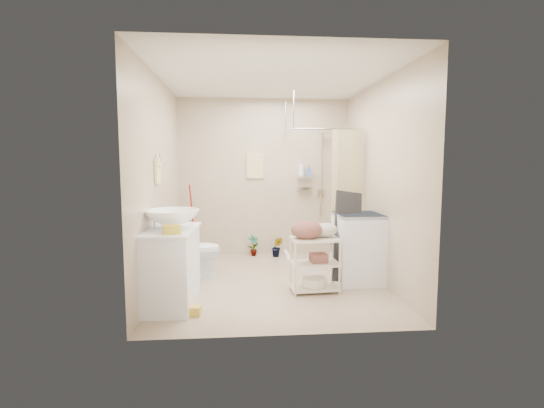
% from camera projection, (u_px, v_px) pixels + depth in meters
% --- Properties ---
extents(floor, '(3.20, 3.20, 0.00)m').
position_uv_depth(floor, '(272.00, 282.00, 5.13)').
color(floor, tan).
rests_on(floor, ground).
extents(ceiling, '(2.80, 3.20, 0.04)m').
position_uv_depth(ceiling, '(272.00, 77.00, 4.86)').
color(ceiling, silver).
rests_on(ceiling, ground).
extents(wall_back, '(2.80, 0.04, 2.60)m').
position_uv_depth(wall_back, '(264.00, 178.00, 6.58)').
color(wall_back, '#BCAB92').
rests_on(wall_back, ground).
extents(wall_front, '(2.80, 0.04, 2.60)m').
position_uv_depth(wall_front, '(287.00, 191.00, 3.41)').
color(wall_front, '#BCAB92').
rests_on(wall_front, ground).
extents(wall_left, '(0.04, 3.20, 2.60)m').
position_uv_depth(wall_left, '(160.00, 183.00, 4.88)').
color(wall_left, '#BCAB92').
rests_on(wall_left, ground).
extents(wall_right, '(0.04, 3.20, 2.60)m').
position_uv_depth(wall_right, '(379.00, 182.00, 5.11)').
color(wall_right, '#BCAB92').
rests_on(wall_right, ground).
extents(vanity, '(0.57, 0.97, 0.84)m').
position_uv_depth(vanity, '(171.00, 267.00, 4.28)').
color(vanity, silver).
rests_on(vanity, ground).
extents(sink, '(0.73, 0.73, 0.20)m').
position_uv_depth(sink, '(172.00, 219.00, 4.26)').
color(sink, white).
rests_on(sink, vanity).
extents(counter_basket, '(0.19, 0.17, 0.09)m').
position_uv_depth(counter_basket, '(172.00, 229.00, 3.93)').
color(counter_basket, gold).
rests_on(counter_basket, vanity).
extents(floor_basket, '(0.26, 0.21, 0.13)m').
position_uv_depth(floor_basket, '(192.00, 309.00, 4.01)').
color(floor_basket, gold).
rests_on(floor_basket, ground).
extents(toilet, '(0.74, 0.45, 0.73)m').
position_uv_depth(toilet, '(194.00, 250.00, 5.36)').
color(toilet, white).
rests_on(toilet, ground).
extents(mop, '(0.15, 0.15, 1.19)m').
position_uv_depth(mop, '(190.00, 222.00, 6.39)').
color(mop, '#A70711').
rests_on(mop, ground).
extents(potted_plant_a, '(0.22, 0.20, 0.35)m').
position_uv_depth(potted_plant_a, '(253.00, 245.00, 6.55)').
color(potted_plant_a, brown).
rests_on(potted_plant_a, ground).
extents(potted_plant_b, '(0.21, 0.18, 0.33)m').
position_uv_depth(potted_plant_b, '(277.00, 247.00, 6.49)').
color(potted_plant_b, '#915A32').
rests_on(potted_plant_b, ground).
extents(hanging_towel, '(0.28, 0.03, 0.42)m').
position_uv_depth(hanging_towel, '(255.00, 166.00, 6.53)').
color(hanging_towel, beige).
rests_on(hanging_towel, wall_back).
extents(towel_ring, '(0.04, 0.22, 0.34)m').
position_uv_depth(towel_ring, '(157.00, 169.00, 4.67)').
color(towel_ring, '#F1DA8A').
rests_on(towel_ring, wall_left).
extents(tp_holder, '(0.08, 0.12, 0.14)m').
position_uv_depth(tp_holder, '(165.00, 228.00, 5.00)').
color(tp_holder, white).
rests_on(tp_holder, wall_left).
extents(shower, '(1.10, 1.10, 2.10)m').
position_uv_depth(shower, '(321.00, 195.00, 6.13)').
color(shower, silver).
rests_on(shower, ground).
extents(shampoo_bottle_a, '(0.11, 0.11, 0.26)m').
position_uv_depth(shampoo_bottle_a, '(301.00, 169.00, 6.54)').
color(shampoo_bottle_a, silver).
rests_on(shampoo_bottle_a, shower).
extents(shampoo_bottle_b, '(0.09, 0.10, 0.18)m').
position_uv_depth(shampoo_bottle_b, '(309.00, 171.00, 6.53)').
color(shampoo_bottle_b, '#3C5FA8').
rests_on(shampoo_bottle_b, shower).
extents(washing_machine, '(0.62, 0.64, 0.89)m').
position_uv_depth(washing_machine, '(359.00, 248.00, 5.12)').
color(washing_machine, silver).
rests_on(washing_machine, ground).
extents(laundry_rack, '(0.59, 0.37, 0.79)m').
position_uv_depth(laundry_rack, '(315.00, 259.00, 4.72)').
color(laundry_rack, beige).
rests_on(laundry_rack, ground).
extents(ironing_board, '(0.35, 0.13, 1.22)m').
position_uv_depth(ironing_board, '(347.00, 236.00, 5.05)').
color(ironing_board, black).
rests_on(ironing_board, ground).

